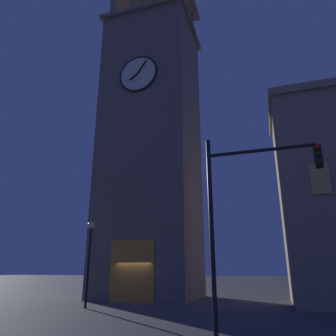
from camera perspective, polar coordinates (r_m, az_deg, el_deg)
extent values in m
plane|color=#424247|center=(23.13, -5.55, -22.86)|extent=(200.00, 200.00, 0.00)
cube|color=#75665B|center=(27.33, -3.00, 3.46)|extent=(7.36, 6.54, 23.96)
cube|color=#75665B|center=(33.74, -2.63, 23.10)|extent=(7.96, 7.14, 0.40)
cylinder|color=#75665B|center=(34.26, -9.76, 27.02)|extent=(0.70, 0.70, 3.47)
cylinder|color=#75665B|center=(36.26, 4.01, 23.72)|extent=(0.70, 0.70, 3.47)
cylinder|color=#75665B|center=(36.66, 0.63, 23.11)|extent=(0.70, 0.70, 3.47)
cylinder|color=#75665B|center=(37.17, -2.64, 22.45)|extent=(0.70, 0.70, 3.47)
cylinder|color=#75665B|center=(37.78, -5.79, 21.75)|extent=(0.70, 0.70, 3.47)
cube|color=#75665B|center=(36.39, -2.54, 27.69)|extent=(7.96, 7.14, 0.40)
cylinder|color=silver|center=(27.12, -5.40, 16.55)|extent=(3.15, 0.12, 3.15)
torus|color=black|center=(27.11, -5.42, 16.57)|extent=(3.31, 0.16, 3.31)
cube|color=black|center=(27.02, -6.21, 16.06)|extent=(0.77, 0.06, 0.61)
cube|color=black|center=(27.25, -4.70, 17.78)|extent=(0.84, 0.06, 1.18)
cube|color=orange|center=(22.48, -6.48, -17.87)|extent=(3.20, 0.24, 4.00)
cube|color=#E0B259|center=(19.73, 25.76, -1.69)|extent=(1.00, 0.12, 1.80)
cylinder|color=black|center=(11.05, 7.88, -11.08)|extent=(0.16, 0.16, 6.60)
cylinder|color=black|center=(11.52, 16.23, 3.05)|extent=(3.63, 0.12, 0.12)
cube|color=black|center=(11.50, 25.46, 1.90)|extent=(0.22, 0.30, 0.75)
sphere|color=red|center=(11.42, 25.38, 3.49)|extent=(0.16, 0.16, 0.16)
sphere|color=#392705|center=(11.34, 25.54, 2.31)|extent=(0.16, 0.16, 0.16)
sphere|color=#063316|center=(11.26, 25.71, 1.12)|extent=(0.16, 0.16, 0.16)
cylinder|color=black|center=(19.55, -14.21, -16.94)|extent=(0.14, 0.14, 4.35)
sphere|color=#F9DB8C|center=(19.72, -13.67, -9.98)|extent=(0.44, 0.44, 0.44)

